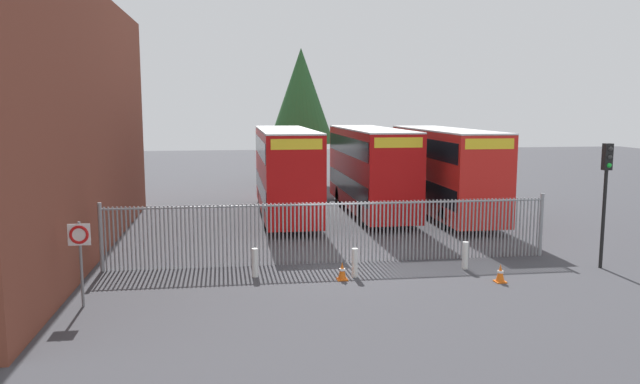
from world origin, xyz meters
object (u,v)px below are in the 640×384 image
(bollard_center_front, at_px, (355,263))
(traffic_light_kerbside, at_px, (606,182))
(double_decker_bus_near_gate, at_px, (444,169))
(double_decker_bus_behind_fence_left, at_px, (286,169))
(speed_limit_sign_post, at_px, (80,244))
(traffic_cone_by_gate, at_px, (500,273))
(double_decker_bus_behind_fence_right, at_px, (370,167))
(bollard_near_right, at_px, (465,255))
(bollard_near_left, at_px, (255,263))
(traffic_cone_mid_forecourt, at_px, (342,271))

(bollard_center_front, relative_size, traffic_light_kerbside, 0.22)
(double_decker_bus_near_gate, bearing_deg, double_decker_bus_behind_fence_left, 173.69)
(bollard_center_front, relative_size, speed_limit_sign_post, 0.40)
(traffic_light_kerbside, bearing_deg, traffic_cone_by_gate, -164.44)
(traffic_light_kerbside, bearing_deg, double_decker_bus_behind_fence_right, 114.90)
(bollard_near_right, distance_m, traffic_light_kerbside, 5.36)
(traffic_cone_by_gate, bearing_deg, bollard_near_right, 106.82)
(bollard_near_left, xyz_separation_m, bollard_near_right, (7.17, -0.03, 0.00))
(bollard_near_left, bearing_deg, traffic_cone_by_gate, -12.62)
(bollard_near_left, bearing_deg, bollard_center_front, -8.11)
(bollard_near_right, xyz_separation_m, traffic_light_kerbside, (4.70, -0.53, 2.51))
(double_decker_bus_behind_fence_right, bearing_deg, speed_limit_sign_post, -129.49)
(bollard_near_left, distance_m, traffic_cone_mid_forecourt, 2.87)
(double_decker_bus_behind_fence_left, xyz_separation_m, bollard_near_left, (-1.95, -10.76, -1.95))
(bollard_center_front, bearing_deg, bollard_near_left, 171.89)
(double_decker_bus_near_gate, height_order, bollard_near_left, double_decker_bus_near_gate)
(bollard_near_right, bearing_deg, traffic_cone_by_gate, -73.18)
(double_decker_bus_behind_fence_left, relative_size, bollard_center_front, 11.38)
(traffic_cone_by_gate, distance_m, speed_limit_sign_post, 12.65)
(traffic_cone_by_gate, bearing_deg, double_decker_bus_behind_fence_left, 114.67)
(traffic_cone_mid_forecourt, distance_m, speed_limit_sign_post, 7.93)
(traffic_light_kerbside, bearing_deg, traffic_cone_mid_forecourt, -178.68)
(double_decker_bus_near_gate, xyz_separation_m, traffic_light_kerbside, (2.00, -10.44, 0.56))
(double_decker_bus_near_gate, distance_m, traffic_light_kerbside, 10.65)
(bollard_center_front, distance_m, traffic_light_kerbside, 9.00)
(bollard_near_left, height_order, traffic_light_kerbside, traffic_light_kerbside)
(double_decker_bus_behind_fence_left, xyz_separation_m, bollard_near_right, (5.22, -10.79, -1.95))
(double_decker_bus_near_gate, distance_m, double_decker_bus_behind_fence_right, 3.76)
(bollard_near_left, bearing_deg, double_decker_bus_behind_fence_left, 79.73)
(double_decker_bus_behind_fence_left, bearing_deg, traffic_cone_by_gate, -65.33)
(double_decker_bus_near_gate, relative_size, bollard_near_left, 11.38)
(double_decker_bus_near_gate, xyz_separation_m, bollard_center_front, (-6.65, -10.35, -1.95))
(double_decker_bus_behind_fence_left, relative_size, bollard_near_right, 11.38)
(double_decker_bus_behind_fence_right, bearing_deg, traffic_cone_by_gate, -84.28)
(double_decker_bus_behind_fence_left, bearing_deg, double_decker_bus_behind_fence_right, 6.65)
(double_decker_bus_behind_fence_left, height_order, bollard_near_right, double_decker_bus_behind_fence_left)
(traffic_cone_mid_forecourt, bearing_deg, double_decker_bus_near_gate, 56.26)
(double_decker_bus_near_gate, height_order, bollard_near_right, double_decker_bus_near_gate)
(double_decker_bus_near_gate, height_order, traffic_cone_mid_forecourt, double_decker_bus_near_gate)
(bollard_center_front, height_order, bollard_near_right, same)
(traffic_cone_mid_forecourt, height_order, traffic_light_kerbside, traffic_light_kerbside)
(bollard_near_left, height_order, bollard_near_right, same)
(traffic_light_kerbside, bearing_deg, bollard_near_right, 173.63)
(double_decker_bus_behind_fence_left, height_order, bollard_center_front, double_decker_bus_behind_fence_left)
(bollard_center_front, height_order, traffic_cone_mid_forecourt, bollard_center_front)
(traffic_cone_mid_forecourt, bearing_deg, double_decker_bus_behind_fence_right, 73.27)
(double_decker_bus_near_gate, distance_m, bollard_near_right, 10.46)
(bollard_near_left, distance_m, traffic_light_kerbside, 12.15)
(double_decker_bus_behind_fence_right, distance_m, bollard_near_right, 11.50)
(double_decker_bus_behind_fence_right, bearing_deg, traffic_cone_mid_forecourt, -106.73)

